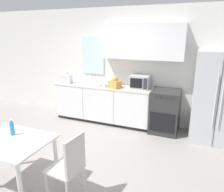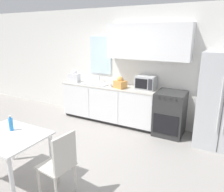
% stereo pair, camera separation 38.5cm
% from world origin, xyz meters
% --- Properties ---
extents(ground_plane, '(12.00, 12.00, 0.00)m').
position_xyz_m(ground_plane, '(0.00, 0.00, 0.00)').
color(ground_plane, gray).
extents(wall_back, '(12.00, 0.38, 2.70)m').
position_xyz_m(wall_back, '(0.12, 2.00, 1.46)').
color(wall_back, silver).
rests_on(wall_back, ground_plane).
extents(kitchen_counter, '(2.42, 0.61, 0.90)m').
position_xyz_m(kitchen_counter, '(-0.23, 1.71, 0.46)').
color(kitchen_counter, '#333333').
rests_on(kitchen_counter, ground_plane).
extents(oven_range, '(0.60, 0.66, 0.94)m').
position_xyz_m(oven_range, '(1.28, 1.68, 0.47)').
color(oven_range, '#2D2D2D').
rests_on(oven_range, ground_plane).
extents(refrigerator, '(0.88, 0.76, 1.81)m').
position_xyz_m(refrigerator, '(2.26, 1.64, 0.90)').
color(refrigerator, silver).
rests_on(refrigerator, ground_plane).
extents(kitchen_sink, '(0.73, 0.46, 0.25)m').
position_xyz_m(kitchen_sink, '(-0.62, 1.71, 0.92)').
color(kitchen_sink, '#B7BABC').
rests_on(kitchen_sink, kitchen_counter).
extents(microwave, '(0.43, 0.34, 0.30)m').
position_xyz_m(microwave, '(0.67, 1.80, 1.06)').
color(microwave, '#B7BABC').
rests_on(microwave, kitchen_counter).
extents(coffee_mug, '(0.12, 0.08, 0.09)m').
position_xyz_m(coffee_mug, '(-0.11, 1.59, 0.95)').
color(coffee_mug, white).
rests_on(coffee_mug, kitchen_counter).
extents(grocery_bag_0, '(0.27, 0.24, 0.32)m').
position_xyz_m(grocery_bag_0, '(-1.18, 1.61, 1.04)').
color(grocery_bag_0, white).
rests_on(grocery_bag_0, kitchen_counter).
extents(grocery_bag_1, '(0.30, 0.27, 0.27)m').
position_xyz_m(grocery_bag_1, '(0.12, 1.61, 1.02)').
color(grocery_bag_1, '#DB994C').
rests_on(grocery_bag_1, kitchen_counter).
extents(dining_table, '(1.04, 0.81, 0.73)m').
position_xyz_m(dining_table, '(-0.37, -0.98, 0.62)').
color(dining_table, white).
rests_on(dining_table, ground_plane).
extents(dining_chair_side, '(0.44, 0.44, 0.93)m').
position_xyz_m(dining_chair_side, '(0.53, -0.91, 0.54)').
color(dining_chair_side, beige).
rests_on(dining_chair_side, ground_plane).
extents(drink_bottle, '(0.06, 0.06, 0.24)m').
position_xyz_m(drink_bottle, '(-0.46, -0.85, 0.83)').
color(drink_bottle, '#338CD8').
rests_on(drink_bottle, dining_table).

